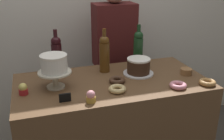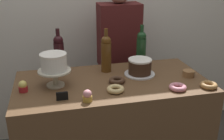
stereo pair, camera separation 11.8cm
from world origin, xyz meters
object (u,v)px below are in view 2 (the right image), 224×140
donut_pink (178,87)px  donut_chocolate (117,80)px  chocolate_round_cake (140,66)px  cookie_stack (188,73)px  donut_maple (209,85)px  wine_bottle_dark_red (59,53)px  wine_bottle_amber (106,53)px  white_layer_cake (54,62)px  barista_figure (119,66)px  donut_glazed (116,89)px  cake_stand_pedestal (55,75)px  wine_bottle_green (141,48)px  cupcake_lemon (23,87)px  cupcake_strawberry (87,96)px  price_sign_chalkboard (62,96)px

donut_pink → donut_chocolate: 0.41m
chocolate_round_cake → cookie_stack: 0.35m
donut_maple → donut_chocolate: (-0.57, 0.22, 0.00)m
chocolate_round_cake → donut_chocolate: chocolate_round_cake is taller
wine_bottle_dark_red → wine_bottle_amber: bearing=-14.7°
wine_bottle_amber → donut_maple: 0.75m
white_layer_cake → barista_figure: (0.58, 0.56, -0.28)m
donut_pink → donut_maple: 0.21m
donut_glazed → donut_pink: bearing=-9.4°
cake_stand_pedestal → donut_maple: bearing=-14.8°
wine_bottle_green → donut_chocolate: wine_bottle_green is taller
donut_glazed → donut_maple: bearing=-7.7°
wine_bottle_dark_red → cupcake_lemon: bearing=-128.8°
white_layer_cake → cookie_stack: bearing=-3.4°
white_layer_cake → donut_glazed: size_ratio=1.53×
cake_stand_pedestal → wine_bottle_green: bearing=19.8°
cupcake_strawberry → donut_pink: cupcake_strawberry is taller
donut_glazed → cookie_stack: 0.58m
cupcake_strawberry → cookie_stack: bearing=15.4°
cupcake_strawberry → donut_chocolate: bearing=43.6°
wine_bottle_green → donut_maple: bearing=-59.5°
white_layer_cake → cupcake_lemon: white_layer_cake is taller
wine_bottle_dark_red → cookie_stack: (0.89, -0.32, -0.12)m
cupcake_strawberry → cookie_stack: 0.79m
donut_maple → chocolate_round_cake: bearing=139.7°
cupcake_strawberry → barista_figure: 0.93m
barista_figure → wine_bottle_green: bearing=-72.6°
donut_glazed → wine_bottle_amber: bearing=87.7°
wine_bottle_dark_red → donut_maple: bearing=-29.5°
white_layer_cake → wine_bottle_amber: 0.42m
price_sign_chalkboard → donut_chocolate: bearing=24.6°
chocolate_round_cake → donut_pink: 0.34m
donut_pink → barista_figure: 0.83m
cookie_stack → wine_bottle_dark_red: bearing=160.1°
cupcake_lemon → cake_stand_pedestal: bearing=11.8°
white_layer_cake → donut_maple: white_layer_cake is taller
chocolate_round_cake → barista_figure: barista_figure is taller
cake_stand_pedestal → donut_pink: size_ratio=1.93×
cake_stand_pedestal → wine_bottle_green: wine_bottle_green is taller
cake_stand_pedestal → wine_bottle_dark_red: size_ratio=0.66×
cupcake_strawberry → price_sign_chalkboard: (-0.14, 0.05, -0.01)m
cupcake_lemon → price_sign_chalkboard: size_ratio=1.06×
chocolate_round_cake → donut_chocolate: 0.22m
chocolate_round_cake → wine_bottle_dark_red: size_ratio=0.52×
price_sign_chalkboard → cupcake_strawberry: bearing=-19.3°
cupcake_strawberry → barista_figure: size_ratio=0.05×
white_layer_cake → donut_glazed: (0.37, -0.18, -0.15)m
wine_bottle_amber → donut_chocolate: 0.26m
white_layer_cake → price_sign_chalkboard: size_ratio=2.46×
white_layer_cake → cupcake_strawberry: (0.17, -0.27, -0.13)m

